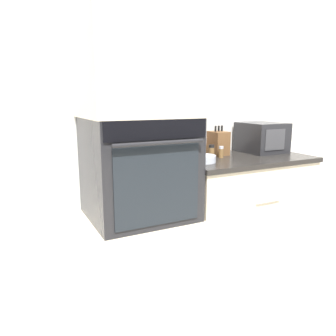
{
  "coord_description": "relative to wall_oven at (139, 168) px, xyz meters",
  "views": [
    {
      "loc": [
        -1.11,
        -1.65,
        1.31
      ],
      "look_at": [
        -0.17,
        0.21,
        0.87
      ],
      "focal_mm": 35.0,
      "sensor_mm": 36.0,
      "label": 1
    }
  ],
  "objects": [
    {
      "name": "microwave",
      "position": [
        1.14,
        0.11,
        0.13
      ],
      "size": [
        0.32,
        0.34,
        0.24
      ],
      "color": "#232326",
      "rests_on": "counter_unit"
    },
    {
      "name": "bowl",
      "position": [
        0.46,
        -0.07,
        0.03
      ],
      "size": [
        0.17,
        0.17,
        0.05
      ],
      "color": "silver",
      "rests_on": "counter_unit"
    },
    {
      "name": "condiment_jar_back",
      "position": [
        0.67,
        0.03,
        0.05
      ],
      "size": [
        0.04,
        0.04,
        0.09
      ],
      "color": "brown",
      "rests_on": "counter_unit"
    },
    {
      "name": "oven_cabinet_upper",
      "position": [
        0.0,
        0.0,
        0.77
      ],
      "size": [
        0.68,
        0.6,
        0.89
      ],
      "color": "beige",
      "rests_on": "wall_oven"
    },
    {
      "name": "condiment_jar_far",
      "position": [
        0.56,
        0.14,
        0.06
      ],
      "size": [
        0.04,
        0.04,
        0.11
      ],
      "color": "brown",
      "rests_on": "counter_unit"
    },
    {
      "name": "wall_oven",
      "position": [
        0.0,
        0.0,
        0.0
      ],
      "size": [
        0.65,
        0.64,
        0.65
      ],
      "color": "black",
      "rests_on": "oven_cabinet_base"
    },
    {
      "name": "oven_cabinet_base",
      "position": [
        0.0,
        0.0,
        -0.6
      ],
      "size": [
        0.68,
        0.6,
        0.55
      ],
      "color": "beige",
      "rests_on": "ground_plane"
    },
    {
      "name": "wall_back",
      "position": [
        0.34,
        0.33,
        0.37
      ],
      "size": [
        8.0,
        0.05,
        2.5
      ],
      "color": "silver",
      "rests_on": "ground_plane"
    },
    {
      "name": "condiment_jar_near",
      "position": [
        0.6,
        0.05,
        0.06
      ],
      "size": [
        0.04,
        0.04,
        0.1
      ],
      "color": "brown",
      "rests_on": "counter_unit"
    },
    {
      "name": "ground_plane",
      "position": [
        0.34,
        -0.3,
        -0.88
      ],
      "size": [
        12.0,
        12.0,
        0.0
      ],
      "primitive_type": "plane",
      "color": "beige"
    },
    {
      "name": "counter_unit",
      "position": [
        0.85,
        0.0,
        -0.43
      ],
      "size": [
        1.04,
        0.63,
        0.88
      ],
      "color": "beige",
      "rests_on": "ground_plane"
    },
    {
      "name": "condiment_jar_mid",
      "position": [
        0.6,
        0.25,
        0.06
      ],
      "size": [
        0.05,
        0.05,
        0.1
      ],
      "color": "silver",
      "rests_on": "counter_unit"
    },
    {
      "name": "knife_block",
      "position": [
        0.74,
        0.16,
        0.1
      ],
      "size": [
        0.12,
        0.15,
        0.23
      ],
      "color": "brown",
      "rests_on": "counter_unit"
    }
  ]
}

